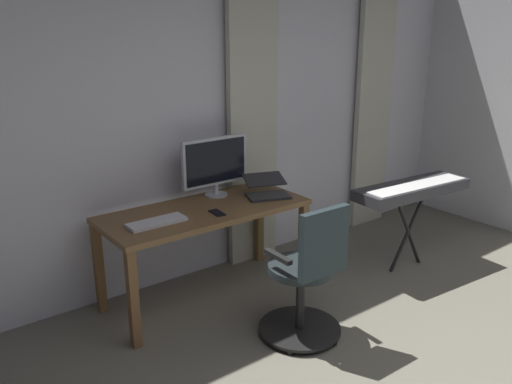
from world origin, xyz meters
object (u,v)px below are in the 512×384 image
(office_chair, at_px, (308,278))
(computer_monitor, at_px, (215,163))
(desk, at_px, (205,220))
(laptop, at_px, (267,190))
(computer_keyboard, at_px, (157,222))
(cell_phone_face_up, at_px, (217,213))
(piano_keyboard, at_px, (412,191))

(office_chair, bearing_deg, computer_monitor, 90.49)
(desk, distance_m, laptop, 0.56)
(computer_monitor, height_order, computer_keyboard, computer_monitor)
(desk, xyz_separation_m, laptop, (-0.54, 0.05, 0.14))
(office_chair, height_order, cell_phone_face_up, office_chair)
(laptop, height_order, piano_keyboard, laptop)
(computer_monitor, bearing_deg, piano_keyboard, 149.92)
(computer_keyboard, distance_m, piano_keyboard, 2.14)
(computer_monitor, relative_size, piano_keyboard, 0.52)
(desk, bearing_deg, cell_phone_face_up, 93.90)
(desk, height_order, laptop, laptop)
(laptop, xyz_separation_m, piano_keyboard, (-1.10, 0.56, -0.08))
(computer_keyboard, relative_size, laptop, 1.00)
(desk, relative_size, office_chair, 1.61)
(computer_keyboard, bearing_deg, cell_phone_face_up, 170.30)
(laptop, distance_m, cell_phone_face_up, 0.55)
(office_chair, height_order, computer_keyboard, office_chair)
(desk, height_order, computer_keyboard, computer_keyboard)
(cell_phone_face_up, bearing_deg, laptop, -164.03)
(laptop, bearing_deg, computer_keyboard, 21.45)
(computer_monitor, xyz_separation_m, computer_keyboard, (0.66, 0.28, -0.25))
(office_chair, relative_size, computer_keyboard, 2.36)
(desk, distance_m, cell_phone_face_up, 0.18)
(desk, relative_size, laptop, 3.80)
(computer_keyboard, bearing_deg, desk, -170.02)
(office_chair, distance_m, laptop, 0.95)
(computer_monitor, relative_size, laptop, 1.43)
(computer_monitor, xyz_separation_m, piano_keyboard, (-1.41, 0.81, -0.29))
(computer_monitor, bearing_deg, desk, 41.49)
(laptop, relative_size, piano_keyboard, 0.37)
(office_chair, distance_m, piano_keyboard, 1.47)
(desk, xyz_separation_m, computer_keyboard, (0.43, 0.08, 0.10))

